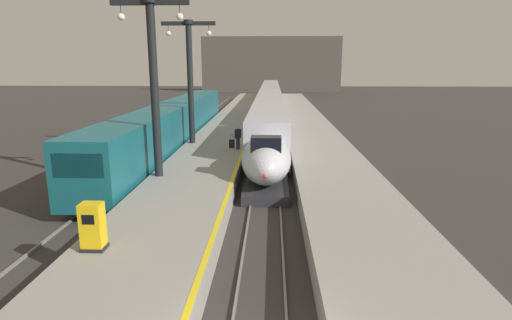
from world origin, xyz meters
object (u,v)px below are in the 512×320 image
Objects in this scene: rolling_suitcase at (232,144)px; ticket_machine_yellow at (93,228)px; station_column_far at (190,71)px; regional_train_adjacent at (175,123)px; highspeed_train_main at (270,103)px; passenger_near_edge at (238,136)px; station_column_mid at (153,72)px.

rolling_suitcase is 0.61× the size of ticket_machine_yellow.
regional_train_adjacent is at bearing 121.40° from station_column_far.
rolling_suitcase is at bearing -95.67° from highspeed_train_main.
rolling_suitcase is 17.54m from ticket_machine_yellow.
passenger_near_edge is 17.05m from ticket_machine_yellow.
passenger_near_edge is 1.06× the size of ticket_machine_yellow.
station_column_far reaches higher than ticket_machine_yellow.
highspeed_train_main is 27.22m from passenger_near_edge.
station_column_mid reaches higher than station_column_far.
station_column_mid is at bearing -112.25° from rolling_suitcase.
ticket_machine_yellow is at bearing -88.95° from station_column_far.
ticket_machine_yellow is at bearing -83.59° from regional_train_adjacent.
station_column_mid is at bearing -99.70° from highspeed_train_main.
regional_train_adjacent reaches higher than passenger_near_edge.
passenger_near_edge is at bearing -94.48° from highspeed_train_main.
regional_train_adjacent is 22.84m from ticket_machine_yellow.
rolling_suitcase is at bearing 80.43° from ticket_machine_yellow.
rolling_suitcase is (3.26, -1.80, -5.21)m from station_column_far.
passenger_near_edge is at bearing -49.22° from rolling_suitcase.
ticket_machine_yellow is (0.35, -9.31, -4.84)m from station_column_mid.
station_column_mid is 1.01× the size of station_column_far.
regional_train_adjacent is 7.72m from rolling_suitcase.
rolling_suitcase is (-0.51, 0.59, -0.69)m from passenger_near_edge.
highspeed_train_main is 44.19m from ticket_machine_yellow.
highspeed_train_main is 76.42× the size of rolling_suitcase.
station_column_mid reaches higher than ticket_machine_yellow.
rolling_suitcase is at bearing 130.78° from passenger_near_edge.
station_column_far is 19.68m from ticket_machine_yellow.
station_column_mid is 9.48m from passenger_near_edge.
highspeed_train_main is at bearing 80.30° from station_column_mid.
station_column_far reaches higher than rolling_suitcase.
ticket_machine_yellow is at bearing -87.85° from station_column_mid.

